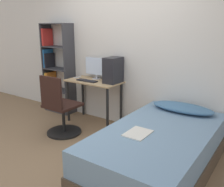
% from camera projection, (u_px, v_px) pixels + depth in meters
% --- Properties ---
extents(ground_plane, '(14.00, 14.00, 0.00)m').
position_uv_depth(ground_plane, '(62.00, 158.00, 3.28)').
color(ground_plane, '#846647').
extents(wall_back, '(8.00, 0.05, 2.50)m').
position_uv_depth(wall_back, '(124.00, 53.00, 4.14)').
color(wall_back, silver).
rests_on(wall_back, ground_plane).
extents(desk, '(0.98, 0.50, 0.77)m').
position_uv_depth(desk, '(94.00, 89.00, 4.33)').
color(desk, tan).
rests_on(desk, ground_plane).
extents(bookshelf, '(0.63, 0.30, 1.73)m').
position_uv_depth(bookshelf, '(56.00, 70.00, 4.93)').
color(bookshelf, '#38383D').
rests_on(bookshelf, ground_plane).
extents(office_chair, '(0.55, 0.55, 0.97)m').
position_uv_depth(office_chair, '(60.00, 112.00, 3.91)').
color(office_chair, black).
rests_on(office_chair, ground_plane).
extents(bed, '(1.13, 2.04, 0.53)m').
position_uv_depth(bed, '(158.00, 151.00, 2.94)').
color(bed, '#4C3D2D').
rests_on(bed, ground_plane).
extents(pillow, '(0.86, 0.36, 0.11)m').
position_uv_depth(pillow, '(182.00, 108.00, 3.46)').
color(pillow, teal).
rests_on(pillow, bed).
extents(magazine, '(0.24, 0.32, 0.01)m').
position_uv_depth(magazine, '(138.00, 133.00, 2.76)').
color(magazine, silver).
rests_on(magazine, bed).
extents(monitor, '(0.49, 0.16, 0.38)m').
position_uv_depth(monitor, '(96.00, 67.00, 4.39)').
color(monitor, '#B7B7BC').
rests_on(monitor, desk).
extents(keyboard, '(0.39, 0.11, 0.02)m').
position_uv_depth(keyboard, '(87.00, 81.00, 4.25)').
color(keyboard, black).
rests_on(keyboard, desk).
extents(pc_tower, '(0.21, 0.33, 0.42)m').
position_uv_depth(pc_tower, '(113.00, 70.00, 4.09)').
color(pc_tower, '#232328').
rests_on(pc_tower, desk).
extents(phone, '(0.07, 0.14, 0.01)m').
position_uv_depth(phone, '(77.00, 77.00, 4.55)').
color(phone, '#B7B7BC').
rests_on(phone, desk).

